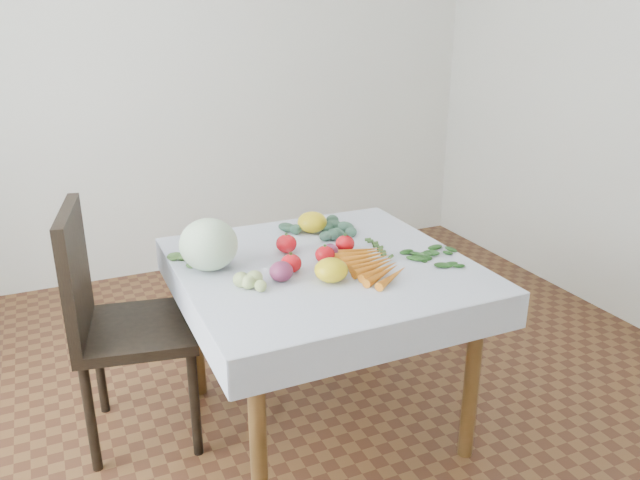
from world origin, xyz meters
The scene contains 19 objects.
ground centered at (0.00, 0.00, 0.00)m, with size 4.00×4.00×0.00m, color brown.
back_wall centered at (0.00, 2.00, 1.35)m, with size 4.00×0.04×2.70m, color white.
table centered at (0.00, 0.00, 0.65)m, with size 1.00×1.00×0.75m.
tablecloth centered at (0.00, 0.00, 0.75)m, with size 1.12×1.12×0.01m, color white.
chair centered at (-0.81, 0.26, 0.58)m, with size 0.54×0.54×1.02m.
cabbage centered at (-0.43, 0.12, 0.86)m, with size 0.23×0.23×0.20m, color #DCF4CC.
tomato_a centered at (-0.15, -0.04, 0.79)m, with size 0.08×0.08×0.07m, color red.
tomato_b centered at (-0.09, 0.17, 0.79)m, with size 0.09×0.09×0.08m, color red.
tomato_c centered at (0.13, 0.07, 0.79)m, with size 0.08×0.08×0.07m, color red.
tomato_d centered at (0.01, 0.00, 0.79)m, with size 0.08×0.08×0.07m, color red.
heirloom_back centered at (0.11, 0.35, 0.80)m, with size 0.13×0.13×0.09m, color yellow.
heirloom_front centered at (-0.05, -0.18, 0.80)m, with size 0.13×0.13×0.09m, color yellow.
onion_a centered at (-0.22, -0.10, 0.79)m, with size 0.09×0.09×0.08m, color #601B3F.
onion_b centered at (0.05, 0.04, 0.79)m, with size 0.07×0.07×0.06m, color #601B3F.
tomatillo_cluster centered at (-0.37, -0.12, 0.78)m, with size 0.11×0.13×0.05m.
carrot_bunch centered at (0.15, -0.12, 0.77)m, with size 0.23×0.40×0.03m.
kale_bunch centered at (0.12, 0.33, 0.78)m, with size 0.32×0.25×0.04m.
basil_bunch centered at (0.43, -0.16, 0.76)m, with size 0.28×0.21×0.01m.
dill_bunch centered at (-0.47, 0.23, 0.77)m, with size 0.20×0.17×0.02m.
Camera 1 is at (-0.96, -2.10, 1.71)m, focal length 35.00 mm.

